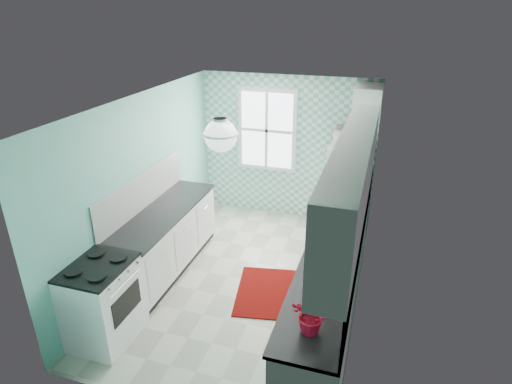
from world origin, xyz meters
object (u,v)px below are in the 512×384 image
(fridge, at_px, (347,190))
(potted_plant, at_px, (313,315))
(microwave, at_px, (352,137))
(fruit_bowl, at_px, (319,300))
(stove, at_px, (103,301))
(sink, at_px, (345,212))
(ceiling_light, at_px, (221,135))

(fridge, height_order, potted_plant, fridge)
(potted_plant, relative_size, microwave, 0.71)
(fruit_bowl, bearing_deg, fridge, 91.60)
(fridge, height_order, microwave, microwave)
(fridge, height_order, stove, fridge)
(stove, xyz_separation_m, microwave, (2.31, 3.35, 1.15))
(potted_plant, bearing_deg, fridge, 91.42)
(fruit_bowl, height_order, microwave, microwave)
(stove, relative_size, fruit_bowl, 3.30)
(stove, relative_size, potted_plant, 2.58)
(sink, xyz_separation_m, potted_plant, (-0.00, -2.45, 0.19))
(ceiling_light, bearing_deg, sink, 50.19)
(fridge, bearing_deg, potted_plant, -90.54)
(microwave, bearing_deg, ceiling_light, 69.13)
(microwave, bearing_deg, fruit_bowl, 93.61)
(ceiling_light, relative_size, microwave, 0.68)
(ceiling_light, height_order, fridge, ceiling_light)
(potted_plant, bearing_deg, sink, 89.91)
(microwave, bearing_deg, sink, 96.54)
(microwave, bearing_deg, potted_plant, 93.44)
(ceiling_light, height_order, stove, ceiling_light)
(fridge, distance_m, potted_plant, 3.66)
(stove, distance_m, potted_plant, 2.50)
(sink, bearing_deg, stove, -141.82)
(microwave, bearing_deg, fridge, 56.55)
(fridge, bearing_deg, stove, -126.50)
(ceiling_light, bearing_deg, fruit_bowl, -26.63)
(sink, height_order, potted_plant, sink)
(stove, relative_size, microwave, 1.84)
(potted_plant, bearing_deg, stove, 173.31)
(stove, height_order, sink, sink)
(fridge, xyz_separation_m, stove, (-2.31, -3.35, -0.26))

